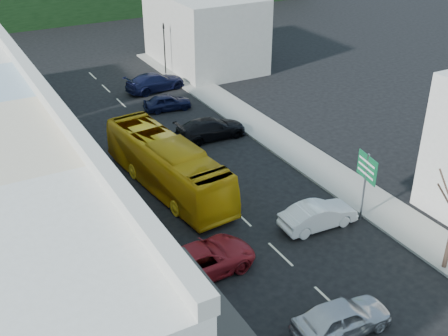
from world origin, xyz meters
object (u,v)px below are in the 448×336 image
Objects in this scene: car_white at (318,216)px; car_red at (202,261)px; bus at (167,165)px; direction_sign at (364,187)px; car_silver at (342,318)px; traffic_signal at (165,49)px; pedestrian_left at (129,280)px.

car_red is (-7.36, -0.49, 0.00)m from car_white.
direction_sign reaches higher than bus.
traffic_signal reaches higher than car_silver.
traffic_signal is (14.11, 28.32, 1.47)m from pedestrian_left.
pedestrian_left is 13.70m from direction_sign.
car_white is 11.08m from pedestrian_left.
direction_sign is (6.59, 6.32, 1.34)m from car_silver.
pedestrian_left is at bearing -169.47° from direction_sign.
direction_sign is at bearing 95.07° from traffic_signal.
car_silver is 0.89× the size of traffic_signal.
car_white is at bearing -26.32° from car_silver.
traffic_signal reaches higher than car_white.
traffic_signal is (0.45, 28.31, 0.43)m from direction_sign.
traffic_signal is at bearing 99.59° from direction_sign.
direction_sign is (9.96, -0.05, 1.34)m from car_red.
pedestrian_left is 31.68m from traffic_signal.
car_silver is 1.00× the size of car_white.
car_white is 27.99m from traffic_signal.
car_silver is 35.38m from traffic_signal.
direction_sign is 28.32m from traffic_signal.
car_silver and car_white have the same top height.
pedestrian_left is 0.42× the size of direction_sign.
direction_sign is at bearing -93.50° from car_red.
traffic_signal is at bearing 60.94° from bus.
traffic_signal is (7.04, 34.63, 1.77)m from car_silver.
car_silver is 1.08× the size of direction_sign.
bus is at bearing 9.55° from car_silver.
bus is 21.63m from traffic_signal.
direction_sign reaches higher than car_red.
traffic_signal reaches higher than pedestrian_left.
car_white is (3.99, 6.86, 0.00)m from car_silver.
car_red is at bearing -169.80° from direction_sign.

